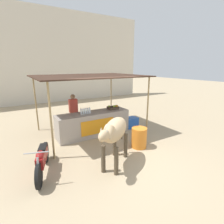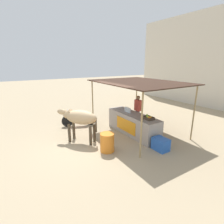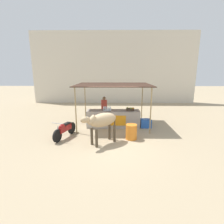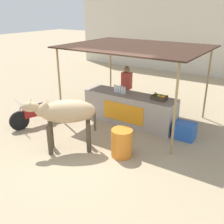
{
  "view_description": "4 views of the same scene",
  "coord_description": "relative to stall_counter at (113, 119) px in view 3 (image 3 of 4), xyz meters",
  "views": [
    {
      "loc": [
        -2.88,
        -4.05,
        2.81
      ],
      "look_at": [
        0.27,
        1.16,
        1.18
      ],
      "focal_mm": 28.0,
      "sensor_mm": 36.0,
      "label": 1
    },
    {
      "loc": [
        6.06,
        -2.68,
        3.26
      ],
      "look_at": [
        -0.22,
        1.2,
        1.15
      ],
      "focal_mm": 28.0,
      "sensor_mm": 36.0,
      "label": 2
    },
    {
      "loc": [
        0.08,
        -7.5,
        3.17
      ],
      "look_at": [
        -0.06,
        1.2,
        1.11
      ],
      "focal_mm": 28.0,
      "sensor_mm": 36.0,
      "label": 3
    },
    {
      "loc": [
        3.85,
        -4.63,
        3.5
      ],
      "look_at": [
        0.31,
        0.72,
        0.93
      ],
      "focal_mm": 42.0,
      "sensor_mm": 36.0,
      "label": 4
    }
  ],
  "objects": [
    {
      "name": "stall_awning",
      "position": [
        0.0,
        0.3,
        1.85
      ],
      "size": [
        4.2,
        3.2,
        2.42
      ],
      "color": "#382319",
      "rests_on": "ground"
    },
    {
      "name": "cow",
      "position": [
        -0.48,
        -2.41,
        0.55
      ],
      "size": [
        1.62,
        1.46,
        1.44
      ],
      "color": "tan",
      "rests_on": "ground"
    },
    {
      "name": "vendor_behind_counter",
      "position": [
        -0.57,
        0.75,
        0.37
      ],
      "size": [
        0.34,
        0.22,
        1.65
      ],
      "color": "#383842",
      "rests_on": "ground"
    },
    {
      "name": "water_bottle_row",
      "position": [
        -0.35,
        -0.05,
        0.59
      ],
      "size": [
        0.43,
        0.07,
        0.25
      ],
      "color": "silver",
      "rests_on": "stall_counter"
    },
    {
      "name": "fruit_crate",
      "position": [
        0.98,
        0.04,
        0.55
      ],
      "size": [
        0.44,
        0.32,
        0.18
      ],
      "color": "#3F3326",
      "rests_on": "stall_counter"
    },
    {
      "name": "motorcycle_parked",
      "position": [
        -2.33,
        -1.77,
        -0.05
      ],
      "size": [
        0.76,
        1.73,
        0.9
      ],
      "color": "black",
      "rests_on": "ground"
    },
    {
      "name": "cooler_box",
      "position": [
        1.86,
        -0.1,
        -0.24
      ],
      "size": [
        0.6,
        0.44,
        0.48
      ],
      "primitive_type": "cube",
      "color": "blue",
      "rests_on": "ground"
    },
    {
      "name": "water_barrel",
      "position": [
        0.87,
        -1.88,
        -0.12
      ],
      "size": [
        0.53,
        0.53,
        0.72
      ],
      "primitive_type": "cylinder",
      "color": "orange",
      "rests_on": "ground"
    },
    {
      "name": "stall_counter",
      "position": [
        0.0,
        0.0,
        0.0
      ],
      "size": [
        3.0,
        0.82,
        0.96
      ],
      "color": "#9E9389",
      "rests_on": "ground"
    },
    {
      "name": "ground_plane",
      "position": [
        0.0,
        -2.2,
        -0.48
      ],
      "size": [
        60.0,
        60.0,
        0.0
      ],
      "primitive_type": "plane",
      "color": "tan"
    },
    {
      "name": "building_wall_far",
      "position": [
        0.0,
        7.99,
        2.94
      ],
      "size": [
        16.0,
        0.5,
        6.84
      ],
      "primitive_type": "cube",
      "color": "beige",
      "rests_on": "ground"
    }
  ]
}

